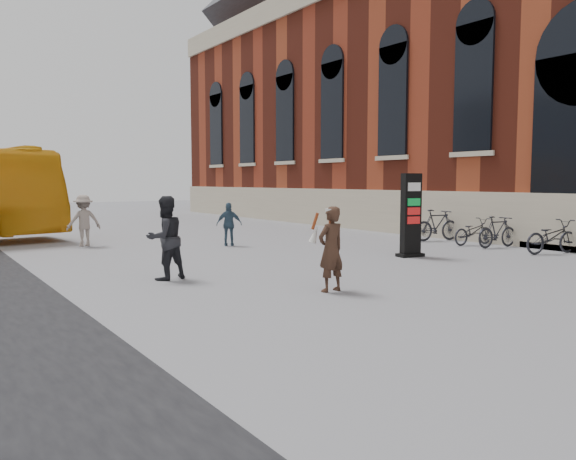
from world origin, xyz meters
TOP-DOWN VIEW (x-y plane):
  - ground at (0.00, 0.00)m, footprint 100.00×100.00m
  - station at (15.48, 6.00)m, footprint 12.15×44.50m
  - info_pylon at (4.61, 2.28)m, footprint 0.82×0.50m
  - woman at (-0.51, -0.45)m, footprint 0.67×0.61m
  - pedestrian_a at (-2.69, 2.65)m, footprint 1.02×0.87m
  - pedestrian_b at (-2.51, 10.25)m, footprint 1.12×0.66m
  - pedestrian_c at (1.58, 7.64)m, footprint 0.92×0.75m
  - bike_4 at (8.60, 0.35)m, footprint 2.06×1.08m
  - bike_5 at (8.60, 2.23)m, footprint 1.78×0.65m
  - bike_6 at (8.60, 3.18)m, footprint 1.79×0.74m
  - bike_7 at (8.60, 4.76)m, footprint 1.99×0.89m

SIDE VIEW (x-z plane):
  - ground at x=0.00m, z-range 0.00..0.00m
  - bike_6 at x=8.60m, z-range 0.00..0.92m
  - bike_4 at x=8.60m, z-range 0.00..1.03m
  - bike_5 at x=8.60m, z-range 0.00..1.05m
  - bike_7 at x=8.60m, z-range 0.00..1.15m
  - pedestrian_c at x=1.58m, z-range 0.00..1.46m
  - pedestrian_b at x=-2.51m, z-range 0.00..1.72m
  - woman at x=-0.51m, z-range 0.02..1.71m
  - pedestrian_a at x=-2.69m, z-range 0.00..1.85m
  - info_pylon at x=4.61m, z-range 0.00..2.40m
  - station at x=15.48m, z-range -1.49..17.66m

